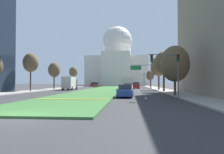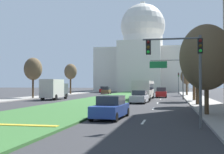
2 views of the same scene
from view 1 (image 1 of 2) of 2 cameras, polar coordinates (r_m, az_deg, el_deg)
name	(u,v)px [view 1 (image 1 of 2)]	position (r m, az deg, el deg)	size (l,w,h in m)	color
ground_plane	(108,89)	(61.08, -1.17, -3.15)	(260.00, 260.00, 0.00)	#333335
grass_median	(106,89)	(56.14, -1.69, -3.24)	(8.62, 89.45, 0.14)	#386B33
median_curb_nose	(71,99)	(22.89, -11.11, -5.88)	(7.76, 0.50, 0.04)	gold
lane_dashes_right	(138,91)	(46.22, 7.15, -3.74)	(0.16, 44.41, 0.01)	silver
sidewalk_left	(47,89)	(54.72, -17.12, -3.23)	(4.00, 89.45, 0.15)	#9E9991
sidewalk_right	(163,90)	(51.44, 13.49, -3.38)	(4.00, 89.45, 0.15)	#9E9991
capitol_building	(117,62)	(110.34, 1.42, 3.94)	(30.44, 25.99, 31.69)	silver
traffic_light_near_right	(170,66)	(24.24, 15.47, 3.00)	(3.34, 0.35, 5.20)	#515456
traffic_light_far_right	(144,78)	(77.28, 8.65, -0.28)	(0.28, 0.35, 5.20)	#515456
overhead_guide_sign	(143,71)	(54.80, 8.42, 1.50)	(5.38, 0.20, 6.50)	#515456
street_tree_right_near	(175,64)	(31.18, 16.61, 3.44)	(4.08, 4.08, 7.10)	#4C3823
street_tree_left_mid	(31,63)	(45.51, -21.10, 3.61)	(3.04, 3.04, 7.75)	#4C3823
street_tree_right_mid	(164,63)	(42.09, 13.80, 3.67)	(3.58, 3.58, 7.88)	#4C3823
street_tree_left_far	(54,70)	(55.73, -15.36, 1.84)	(3.03, 3.03, 6.91)	#4C3823
street_tree_right_far	(159,66)	(51.03, 12.50, 2.79)	(3.73, 3.73, 7.96)	#4C3823
street_tree_left_distant	(73,72)	(73.95, -10.42, 1.31)	(2.90, 2.90, 7.18)	#4C3823
street_tree_right_distant	(150,76)	(70.71, 10.27, 0.40)	(2.62, 2.62, 5.72)	#4C3823
sedan_lead_stopped	(125,91)	(27.39, 3.66, -3.86)	(2.14, 4.62, 1.63)	navy
sedan_midblock	(128,87)	(44.53, 4.35, -2.84)	(2.18, 4.48, 1.66)	#BCBCC1
sedan_distant	(136,86)	(61.17, 6.48, -2.33)	(1.96, 4.42, 1.86)	maroon
sedan_far_horizon	(97,85)	(77.31, -4.17, -2.15)	(2.06, 4.23, 1.74)	brown
sedan_very_far	(94,84)	(87.87, -4.98, -2.02)	(2.10, 4.44, 1.80)	maroon
box_truck_delivery	(70,83)	(52.37, -11.36, -1.60)	(2.40, 6.40, 3.20)	#4C5156
city_bus	(127,83)	(52.95, 4.13, -1.52)	(2.62, 11.00, 2.95)	beige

